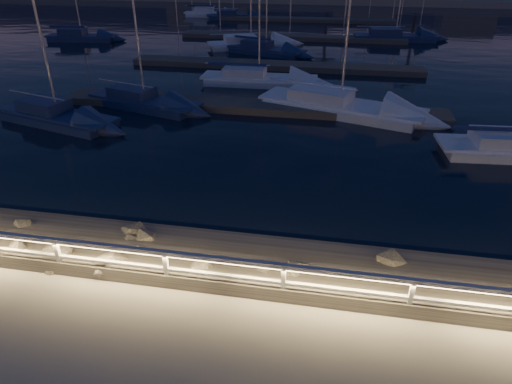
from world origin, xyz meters
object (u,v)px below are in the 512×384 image
at_px(sailboat_g, 249,43).
at_px(sailboat_j, 264,49).
at_px(sailboat_n, 232,15).
at_px(sailboat_c, 256,78).
at_px(sailboat_a, 55,115).
at_px(sailboat_m, 209,13).
at_px(guard_rail, 125,256).
at_px(sailboat_i, 80,36).
at_px(sailboat_h, 336,104).
at_px(sailboat_b, 142,100).
at_px(sailboat_k, 393,36).

height_order(sailboat_g, sailboat_j, sailboat_g).
bearing_deg(sailboat_n, sailboat_c, -92.42).
bearing_deg(sailboat_j, sailboat_a, -94.23).
height_order(sailboat_g, sailboat_m, sailboat_g).
distance_m(guard_rail, sailboat_i, 39.13).
bearing_deg(sailboat_h, sailboat_i, 163.81).
xyz_separation_m(sailboat_b, sailboat_n, (-2.76, 35.11, -0.01)).
xyz_separation_m(sailboat_h, sailboat_n, (-13.85, 34.02, -0.04)).
xyz_separation_m(sailboat_c, sailboat_n, (-8.37, 29.13, -0.01)).
bearing_deg(sailboat_g, sailboat_n, 84.80).
distance_m(sailboat_g, sailboat_m, 20.64).
bearing_deg(sailboat_k, sailboat_g, -162.97).
bearing_deg(sailboat_n, sailboat_i, -141.92).
relative_size(guard_rail, sailboat_c, 3.38).
relative_size(sailboat_j, sailboat_n, 1.01).
distance_m(sailboat_b, sailboat_k, 28.61).
relative_size(sailboat_c, sailboat_j, 1.12).
xyz_separation_m(sailboat_j, sailboat_k, (11.35, 8.30, 0.02)).
bearing_deg(guard_rail, sailboat_b, 111.69).
bearing_deg(sailboat_h, sailboat_j, 132.32).
distance_m(guard_rail, sailboat_m, 53.24).
xyz_separation_m(sailboat_a, sailboat_n, (0.67, 38.48, -0.03)).
height_order(sailboat_a, sailboat_h, sailboat_h).
distance_m(sailboat_i, sailboat_m, 19.89).
bearing_deg(sailboat_a, sailboat_i, 132.01).
bearing_deg(sailboat_c, sailboat_h, -42.87).
relative_size(sailboat_b, sailboat_i, 1.03).
distance_m(sailboat_g, sailboat_j, 2.93).
bearing_deg(sailboat_g, sailboat_j, -74.57).
bearing_deg(sailboat_b, sailboat_j, 90.17).
bearing_deg(sailboat_n, sailboat_b, -103.97).
height_order(sailboat_h, sailboat_k, sailboat_h).
relative_size(sailboat_b, sailboat_k, 0.88).
relative_size(sailboat_c, sailboat_k, 0.97).
bearing_deg(sailboat_a, sailboat_h, 32.95).
relative_size(sailboat_k, sailboat_m, 1.17).
relative_size(sailboat_b, sailboat_h, 0.76).
height_order(sailboat_i, sailboat_n, sailboat_n).
relative_size(sailboat_c, sailboat_g, 1.00).
bearing_deg(sailboat_h, sailboat_n, 130.16).
relative_size(guard_rail, sailboat_b, 3.74).
relative_size(sailboat_h, sailboat_n, 1.34).
bearing_deg(guard_rail, sailboat_g, 95.77).
distance_m(sailboat_k, sailboat_n, 21.89).
distance_m(sailboat_a, sailboat_b, 4.81).
xyz_separation_m(sailboat_a, sailboat_b, (3.43, 3.37, -0.02)).
relative_size(sailboat_g, sailboat_m, 1.14).
relative_size(sailboat_a, sailboat_k, 0.88).
bearing_deg(sailboat_i, sailboat_h, -41.11).
bearing_deg(guard_rail, sailboat_j, 92.84).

